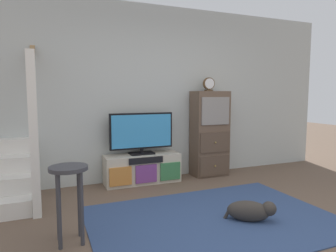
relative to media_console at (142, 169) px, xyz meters
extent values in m
plane|color=brown|center=(0.30, -2.19, -0.22)|extent=(20.00, 20.00, 0.00)
cube|color=#B2B7B2|center=(0.30, 0.27, 1.13)|extent=(6.40, 0.12, 2.70)
cube|color=navy|center=(0.30, -1.59, -0.21)|extent=(2.60, 1.80, 0.01)
cube|color=#BCB29E|center=(0.00, 0.01, 0.00)|extent=(1.14, 0.36, 0.44)
cube|color=#BC7533|center=(-0.38, -0.18, -0.03)|extent=(0.32, 0.02, 0.26)
cube|color=#70387F|center=(0.00, -0.18, -0.03)|extent=(0.32, 0.02, 0.26)
cube|color=#337042|center=(0.38, -0.18, -0.03)|extent=(0.32, 0.02, 0.26)
cube|color=black|center=(0.00, -0.18, 0.16)|extent=(0.51, 0.02, 0.09)
cube|color=black|center=(0.00, 0.03, 0.23)|extent=(0.36, 0.22, 0.02)
cylinder|color=black|center=(0.00, 0.03, 0.27)|extent=(0.05, 0.05, 0.06)
cube|color=black|center=(0.00, 0.03, 0.57)|extent=(0.97, 0.05, 0.54)
cube|color=#338CCC|center=(0.00, 0.00, 0.57)|extent=(0.92, 0.01, 0.49)
cube|color=brown|center=(1.16, 0.02, 0.47)|extent=(0.58, 0.34, 1.39)
cube|color=#4E3C2F|center=(1.16, -0.16, -0.03)|extent=(0.53, 0.02, 0.32)
sphere|color=olive|center=(1.16, -0.18, -0.03)|extent=(0.03, 0.03, 0.03)
cube|color=#4E3C2F|center=(1.16, -0.16, 0.35)|extent=(0.53, 0.02, 0.32)
sphere|color=olive|center=(1.16, -0.18, 0.35)|extent=(0.03, 0.03, 0.03)
cube|color=gray|center=(1.16, -0.16, 0.85)|extent=(0.49, 0.02, 0.44)
cube|color=#4C3823|center=(1.12, 0.00, 1.18)|extent=(0.12, 0.08, 0.02)
cylinder|color=brown|center=(1.12, 0.00, 1.29)|extent=(0.19, 0.04, 0.19)
cylinder|color=silver|center=(1.12, -0.03, 1.29)|extent=(0.17, 0.01, 0.17)
cube|color=silver|center=(-1.45, -0.79, 0.68)|extent=(0.09, 0.09, 1.80)
cube|color=#9E7547|center=(-1.45, -0.14, 1.48)|extent=(0.06, 1.33, 0.99)
cylinder|color=#333338|center=(-1.25, -1.61, 0.12)|extent=(0.04, 0.04, 0.67)
cylinder|color=#333338|center=(-1.07, -1.61, 0.12)|extent=(0.04, 0.04, 0.67)
cylinder|color=#333338|center=(-1.25, -1.42, 0.12)|extent=(0.04, 0.04, 0.67)
cylinder|color=#333338|center=(-1.07, -1.42, 0.12)|extent=(0.04, 0.04, 0.67)
cylinder|color=#333338|center=(-1.16, -1.52, 0.47)|extent=(0.34, 0.34, 0.03)
ellipsoid|color=#332D28|center=(0.61, -1.75, -0.11)|extent=(0.48, 0.42, 0.22)
sphere|color=#332D28|center=(0.78, -1.87, -0.06)|extent=(0.15, 0.15, 0.15)
cylinder|color=#332D28|center=(0.44, -1.63, -0.14)|extent=(0.10, 0.09, 0.16)
camera|label=1|loc=(-1.33, -4.26, 1.12)|focal=32.21mm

